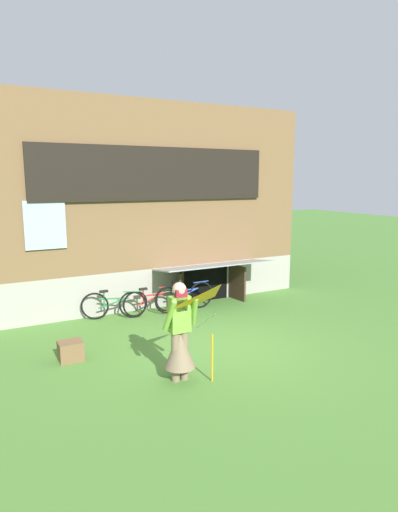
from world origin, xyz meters
name	(u,v)px	position (x,y,z in m)	size (l,w,h in m)	color
ground_plane	(215,345)	(0.00, 0.00, 0.00)	(60.00, 60.00, 0.00)	#4C7F33
log_house	(127,203)	(0.00, 5.38, 2.63)	(8.76, 5.87, 5.27)	#9E998E
person	(180,340)	(-1.28, -1.06, 0.71)	(0.61, 0.53, 1.68)	#7F6B51
kite	(221,310)	(-0.82, -1.61, 1.31)	(1.08, 1.12, 1.58)	orange
bicycle_blue	(184,297)	(0.49, 2.42, 0.37)	(1.66, 0.09, 0.76)	black
bicycle_red	(151,301)	(-0.36, 2.55, 0.34)	(1.52, 0.15, 0.70)	black
bicycle_green	(114,305)	(-1.31, 2.63, 0.35)	(1.49, 0.56, 0.71)	black
wooden_crate	(71,351)	(-2.74, 0.61, 0.18)	(0.43, 0.37, 0.36)	brown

